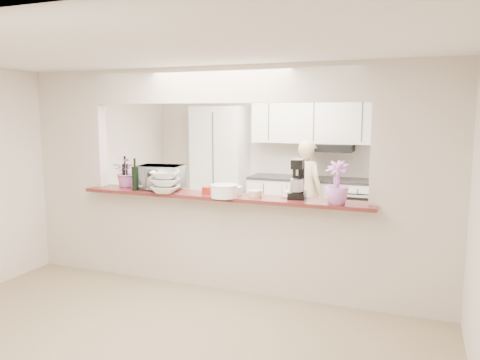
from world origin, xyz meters
The scene contains 19 objects.
floor centered at (0.00, 0.00, 0.00)m, with size 6.00×6.00×0.00m, color gray.
tile_overlay centered at (0.00, 1.55, 0.01)m, with size 5.00×2.90×0.01m, color beige.
partition centered at (0.00, 0.00, 1.48)m, with size 5.00×0.15×2.50m.
bar_counter centered at (0.00, 0.00, 0.58)m, with size 3.40×0.38×1.09m.
kitchen_cabinets centered at (-0.19, 2.72, 0.97)m, with size 3.15×0.62×2.25m.
refrigerator centered at (2.05, 2.65, 0.85)m, with size 0.75×0.70×1.70m, color #9FA0A4.
flower_left centered at (-1.30, 0.05, 1.27)m, with size 0.33×0.29×0.37m, color #D06EB8.
wine_bottle_a centered at (-1.05, -0.15, 1.24)m, with size 0.08×0.08×0.38m.
wine_bottle_b centered at (-1.34, 0.07, 1.24)m, with size 0.08×0.08×0.38m.
toaster_oven centered at (-0.82, 0.05, 1.23)m, with size 0.51×0.35×0.28m, color #A3A4A8.
serving_bowls centered at (-0.64, -0.17, 1.21)m, with size 0.33×0.33×0.24m, color white.
plate_stack_a centered at (0.10, -0.19, 1.16)m, with size 0.30×0.30×0.14m.
plate_stack_b centered at (0.10, 0.01, 1.13)m, with size 0.25×0.25×0.09m.
red_bowl centered at (-0.15, -0.03, 1.13)m, with size 0.17×0.17×0.08m, color maroon.
tan_bowl centered at (0.40, -0.03, 1.12)m, with size 0.15×0.15×0.07m, color #C3AD89.
utensil_caddy centered at (0.80, 0.05, 1.18)m, with size 0.25×0.17×0.21m.
stand_mixer centered at (0.85, 0.06, 1.28)m, with size 0.22×0.31×0.42m.
flower_right centered at (1.30, -0.15, 1.31)m, with size 0.24×0.24×0.44m, color #B867C0.
person centered at (0.45, 2.30, 0.78)m, with size 0.57×0.38×1.57m, color tan.
Camera 1 is at (2.05, -4.77, 2.00)m, focal length 35.00 mm.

